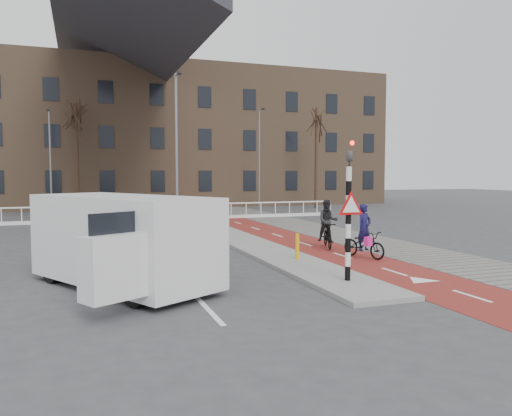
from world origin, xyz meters
name	(u,v)px	position (x,y,z in m)	size (l,w,h in m)	color
ground	(331,269)	(0.00, 0.00, 0.00)	(120.00, 120.00, 0.00)	#38383A
bike_lane	(262,231)	(1.50, 10.00, 0.01)	(2.50, 60.00, 0.01)	maroon
sidewalk	(313,228)	(4.30, 10.00, 0.01)	(3.00, 60.00, 0.01)	slate
curb_island	(262,249)	(-0.70, 4.00, 0.06)	(1.80, 16.00, 0.12)	gray
traffic_signal	(349,207)	(-0.60, -2.02, 1.99)	(0.80, 0.80, 3.68)	black
bollard	(297,246)	(-0.49, 1.35, 0.52)	(0.12, 0.12, 0.80)	#E8AA0C
cyclist_near	(364,240)	(1.97, 1.39, 0.61)	(1.10, 1.81, 1.80)	black
cyclist_far	(328,228)	(1.82, 3.69, 0.77)	(0.99, 1.75, 1.83)	black
van	(123,239)	(-5.99, -0.35, 1.20)	(4.45, 5.64, 2.27)	silver
railing	(116,217)	(-5.00, 17.00, 0.31)	(28.00, 0.10, 0.99)	silver
townhouse_row	(126,116)	(-3.00, 32.00, 7.81)	(46.00, 10.00, 15.90)	#7F6047
tree_mid	(77,158)	(-7.08, 25.39, 3.95)	(0.25, 0.25, 7.89)	black
tree_right	(316,158)	(11.18, 23.57, 4.04)	(0.25, 0.25, 8.07)	black
streetlight_near	(177,153)	(-2.51, 11.04, 3.79)	(0.12, 0.12, 7.58)	slate
streetlight_left	(50,162)	(-8.81, 23.97, 3.58)	(0.12, 0.12, 7.15)	slate
streetlight_right	(259,159)	(6.27, 23.59, 3.91)	(0.12, 0.12, 7.83)	slate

